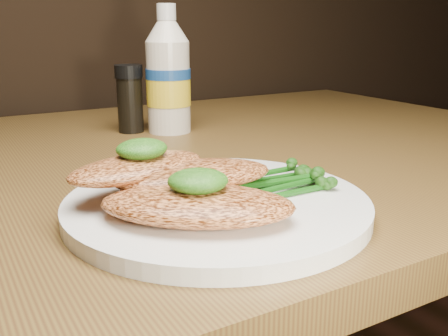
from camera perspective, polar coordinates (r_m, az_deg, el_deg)
plate at (r=0.48m, az=-0.78°, el=-4.13°), size 0.28×0.28×0.01m
chicken_front at (r=0.42m, az=-3.01°, el=-4.13°), size 0.18×0.17×0.03m
chicken_mid at (r=0.47m, az=-3.50°, el=-0.78°), size 0.16×0.10×0.02m
chicken_back at (r=0.48m, az=-9.63°, el=0.05°), size 0.15×0.10×0.02m
pesto_front at (r=0.42m, az=-2.94°, el=-1.45°), size 0.06×0.06×0.02m
pesto_back at (r=0.48m, az=-9.20°, el=2.13°), size 0.06×0.05×0.02m
broccolini_bundle at (r=0.49m, az=4.83°, el=-1.30°), size 0.14×0.11×0.02m
mayo_bottle at (r=0.82m, az=-6.29°, el=10.90°), size 0.08×0.08×0.20m
pepper_grinder at (r=0.83m, az=-10.51°, el=7.62°), size 0.05×0.05×0.11m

